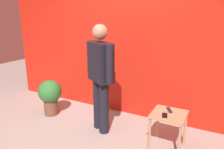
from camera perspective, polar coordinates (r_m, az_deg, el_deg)
The scene contains 7 objects.
ground_plane at distance 3.42m, azimuth -8.96°, elevation -17.74°, with size 12.00×12.00×0.00m, color #9E9991.
back_wall_red at distance 4.05m, azimuth 2.04°, elevation 10.14°, with size 5.13×0.12×2.97m, color red.
standing_person at distance 3.38m, azimuth -3.06°, elevation 0.19°, with size 0.64×0.45×1.74m.
side_table at distance 3.17m, azimuth 14.80°, elevation -11.52°, with size 0.46×0.46×0.55m.
cell_phone at distance 3.05m, azimuth 13.82°, elevation -10.49°, with size 0.07×0.14×0.01m, color black.
tv_remote at distance 3.21m, azimuth 14.97°, elevation -9.08°, with size 0.04×0.17×0.02m, color black.
potted_plant at distance 4.26m, azimuth -16.12°, elevation -5.11°, with size 0.44×0.44×0.69m.
Camera 1 is at (1.78, -2.25, 1.87)m, focal length 34.41 mm.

